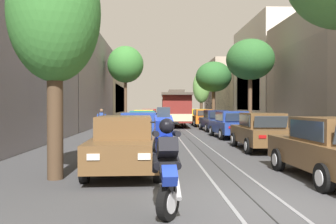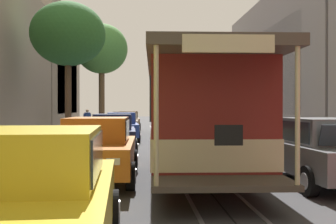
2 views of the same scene
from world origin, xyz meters
name	(u,v)px [view 2 (image 2 of 2)]	position (x,y,z in m)	size (l,w,h in m)	color
ground_plane	(189,166)	(0.00, 24.53, 0.00)	(160.00, 160.00, 0.00)	#424244
trolley_track_rails	(211,193)	(0.00, 28.66, 0.00)	(1.14, 69.32, 0.01)	gray
parked_car_brown_near_left	(193,121)	(-2.80, 3.50, 0.80)	(2.09, 4.40, 1.58)	brown
parked_car_blue_second_left	(201,123)	(-2.60, 9.26, 0.80)	(2.08, 4.40, 1.58)	#233D93
parked_car_teal_mid_left	(218,127)	(-2.63, 15.33, 0.80)	(2.14, 4.42, 1.58)	#196B70
parked_car_yellow_fourth_left	(254,135)	(-2.76, 21.94, 0.80)	(2.12, 4.41, 1.58)	gold
parked_car_grey_fifth_left	(321,151)	(-2.78, 27.78, 0.80)	(2.11, 4.41, 1.58)	slate
parked_car_brown_near_right	(129,120)	(2.53, 2.24, 0.80)	(2.08, 4.39, 1.58)	brown
parked_car_brown_second_right	(125,123)	(2.59, 8.44, 0.80)	(2.05, 4.38, 1.58)	brown
parked_car_blue_mid_right	(121,127)	(2.57, 14.39, 0.80)	(2.14, 4.42, 1.58)	#233D93
parked_car_navy_fourth_right	(113,133)	(2.64, 20.33, 0.80)	(2.09, 4.40, 1.58)	#19234C
parked_car_orange_fifth_right	(97,149)	(2.58, 26.84, 0.80)	(2.03, 4.37, 1.58)	orange
parked_car_yellow_sixth_right	(29,200)	(2.73, 32.69, 0.80)	(2.13, 4.42, 1.58)	gold
street_tree_kerb_left_near	(212,80)	(-4.49, 2.61, 4.18)	(2.32, 2.28, 6.02)	#4C3826
street_tree_kerb_right_near	(102,50)	(4.49, 5.30, 6.31)	(3.98, 3.86, 8.29)	brown
street_tree_kerb_right_second	(68,35)	(4.76, 18.41, 5.13)	(3.36, 3.42, 6.60)	brown
cable_car_trolley	(196,114)	(0.00, 26.23, 1.66)	(2.81, 9.17, 3.28)	maroon
motorcycle_with_rider	(176,118)	(-1.76, -0.42, 0.97)	(0.52, 1.85, 1.85)	black
pedestrian_on_left_pavement	(87,120)	(5.38, 6.90, 0.99)	(0.55, 0.36, 1.74)	#282D38
pedestrian_on_right_pavement	(263,124)	(-5.15, 15.16, 0.97)	(0.55, 0.38, 1.72)	black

